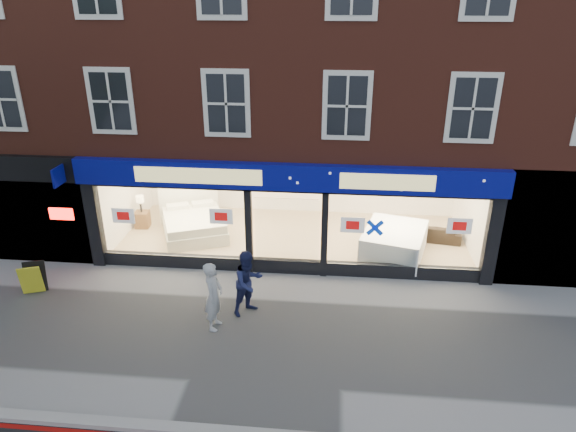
# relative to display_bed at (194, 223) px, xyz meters

# --- Properties ---
(ground) EXTENTS (120.00, 120.00, 0.00)m
(ground) POSITION_rel_display_bed_xyz_m (3.26, -5.17, -0.47)
(ground) COLOR gray
(ground) RESTS_ON ground
(showroom_floor) EXTENTS (11.00, 4.50, 0.10)m
(showroom_floor) POSITION_rel_display_bed_xyz_m (3.26, 0.08, -0.42)
(showroom_floor) COLOR tan
(showroom_floor) RESTS_ON ground
(building) EXTENTS (19.00, 8.26, 10.30)m
(building) POSITION_rel_display_bed_xyz_m (3.24, 1.77, 6.20)
(building) COLOR maroon
(building) RESTS_ON ground
(display_bed) EXTENTS (2.69, 2.91, 1.34)m
(display_bed) POSITION_rel_display_bed_xyz_m (0.00, 0.00, 0.00)
(display_bed) COLOR white
(display_bed) RESTS_ON showroom_floor
(bedside_table) EXTENTS (0.48, 0.48, 0.55)m
(bedside_table) POSITION_rel_display_bed_xyz_m (-1.84, 0.30, -0.10)
(bedside_table) COLOR brown
(bedside_table) RESTS_ON showroom_floor
(mattress_stack) EXTENTS (2.19, 2.51, 0.84)m
(mattress_stack) POSITION_rel_display_bed_xyz_m (6.36, -0.94, 0.05)
(mattress_stack) COLOR white
(mattress_stack) RESTS_ON showroom_floor
(sofa) EXTENTS (1.86, 0.95, 0.52)m
(sofa) POSITION_rel_display_bed_xyz_m (7.68, 0.29, -0.11)
(sofa) COLOR black
(sofa) RESTS_ON showroom_floor
(a_board) EXTENTS (0.65, 0.53, 0.85)m
(a_board) POSITION_rel_display_bed_xyz_m (-3.29, -3.82, -0.04)
(a_board) COLOR gold
(a_board) RESTS_ON ground
(pedestrian_grey) EXTENTS (0.46, 0.66, 1.71)m
(pedestrian_grey) POSITION_rel_display_bed_xyz_m (1.82, -4.85, 0.38)
(pedestrian_grey) COLOR #A2A5AA
(pedestrian_grey) RESTS_ON ground
(pedestrian_blue) EXTENTS (1.02, 1.03, 1.68)m
(pedestrian_blue) POSITION_rel_display_bed_xyz_m (2.53, -4.15, 0.37)
(pedestrian_blue) COLOR #191E46
(pedestrian_blue) RESTS_ON ground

